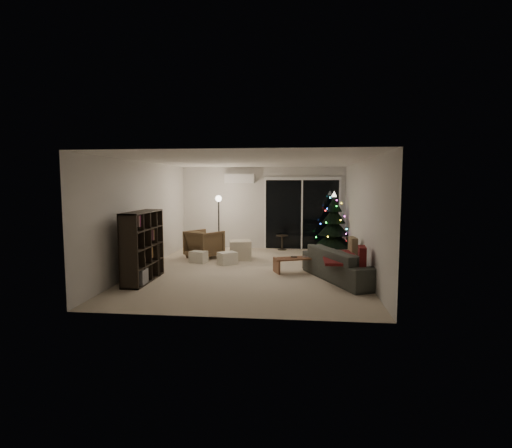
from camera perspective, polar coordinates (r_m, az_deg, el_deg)
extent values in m
plane|color=beige|center=(9.25, -0.82, -6.67)|extent=(6.50, 6.50, 0.00)
plane|color=white|center=(9.05, -0.84, 8.99)|extent=(6.50, 6.50, 0.00)
cube|color=silver|center=(12.29, 0.97, 2.32)|extent=(5.00, 0.02, 2.50)
cube|color=silver|center=(5.87, -4.60, -1.54)|extent=(5.00, 0.02, 2.50)
cube|color=silver|center=(9.68, -15.68, 1.16)|extent=(0.02, 6.50, 2.50)
cube|color=silver|center=(9.11, 14.98, 0.90)|extent=(0.02, 6.50, 2.50)
cube|color=black|center=(12.24, 6.57, 1.33)|extent=(2.20, 0.02, 2.10)
cube|color=white|center=(12.23, -2.36, 6.52)|extent=(0.90, 0.22, 0.28)
cube|color=#3F3833|center=(12.88, 6.49, -3.38)|extent=(2.60, 1.00, 0.10)
cube|color=white|center=(13.20, 6.51, -0.74)|extent=(2.20, 0.06, 1.00)
cube|color=black|center=(9.39, -14.89, -4.56)|extent=(0.78, 1.16, 0.68)
cube|color=black|center=(9.32, -14.96, -2.07)|extent=(0.34, 0.41, 0.15)
imported|color=brown|center=(10.86, -7.39, -2.83)|extent=(1.13, 1.13, 0.75)
cube|color=beige|center=(10.55, -2.25, -3.74)|extent=(0.65, 0.65, 0.50)
cube|color=white|center=(10.26, -8.22, -4.66)|extent=(0.47, 0.40, 0.29)
cube|color=white|center=(9.97, -4.11, -4.88)|extent=(0.54, 0.52, 0.30)
cylinder|color=black|center=(12.08, 3.75, -2.64)|extent=(0.47, 0.47, 0.45)
cylinder|color=black|center=(11.48, -5.34, -0.22)|extent=(0.26, 0.26, 1.59)
imported|color=#4E524B|center=(8.52, 12.52, -5.64)|extent=(1.72, 2.40, 0.65)
cube|color=maroon|center=(8.48, 11.87, -4.67)|extent=(0.70, 1.61, 0.05)
cube|color=olive|center=(9.14, 13.65, -3.21)|extent=(0.17, 0.44, 0.43)
cube|color=maroon|center=(7.87, 14.91, -4.68)|extent=(0.16, 0.44, 0.43)
cube|color=black|center=(8.95, 5.45, -4.70)|extent=(0.14, 0.04, 0.02)
cube|color=slate|center=(9.00, 7.05, -4.66)|extent=(0.14, 0.08, 0.02)
cone|color=black|center=(11.55, 11.02, 0.19)|extent=(1.45, 1.45, 1.78)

